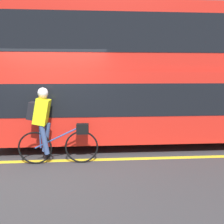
{
  "coord_description": "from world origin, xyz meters",
  "views": [
    {
      "loc": [
        1.03,
        -4.67,
        1.97
      ],
      "look_at": [
        1.39,
        0.69,
        1.02
      ],
      "focal_mm": 35.0,
      "sensor_mm": 36.0,
      "label": 1
    }
  ],
  "objects": [
    {
      "name": "ground_plane",
      "position": [
        0.0,
        0.0,
        0.0
      ],
      "size": [
        80.0,
        80.0,
        0.0
      ],
      "primitive_type": "plane",
      "color": "#38383A"
    },
    {
      "name": "sidewalk_curb",
      "position": [
        0.0,
        4.6,
        0.07
      ],
      "size": [
        60.0,
        2.0,
        0.13
      ],
      "color": "#A8A399",
      "rests_on": "ground_plane"
    },
    {
      "name": "cyclist_on_bike",
      "position": [
        -0.02,
        -0.02,
        0.9
      ],
      "size": [
        1.74,
        0.32,
        1.68
      ],
      "color": "black",
      "rests_on": "ground_plane"
    },
    {
      "name": "building_facade",
      "position": [
        0.0,
        5.75,
        4.61
      ],
      "size": [
        60.0,
        0.3,
        9.23
      ],
      "color": "brown",
      "rests_on": "ground_plane"
    },
    {
      "name": "bus",
      "position": [
        3.66,
        1.56,
        1.97
      ],
      "size": [
        10.68,
        2.55,
        3.56
      ],
      "color": "black",
      "rests_on": "ground_plane"
    },
    {
      "name": "road_center_line",
      "position": [
        0.0,
        0.12,
        0.0
      ],
      "size": [
        50.0,
        0.14,
        0.01
      ],
      "primitive_type": "cube",
      "color": "yellow",
      "rests_on": "ground_plane"
    }
  ]
}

